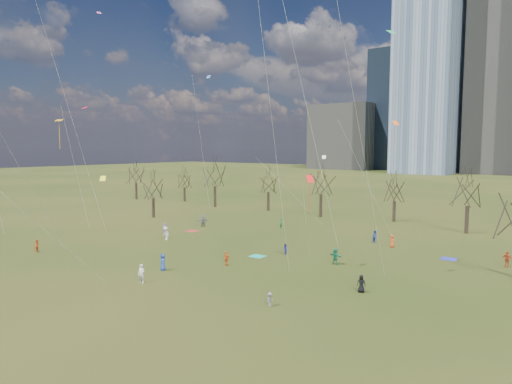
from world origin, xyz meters
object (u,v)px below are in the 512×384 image
Objects in this scene: person_0 at (163,262)px; person_4 at (227,259)px; blanket_navy at (449,259)px; person_1 at (141,274)px; blanket_teal at (257,256)px; blanket_crimson at (192,231)px; person_2 at (38,246)px.

person_4 is at bearing 77.12° from person_0.
person_1 reaches higher than blanket_navy.
blanket_teal and blanket_crimson have the same top height.
blanket_teal is 25.64m from person_2.
blanket_navy is 46.57m from person_2.
blanket_teal is 20.93m from blanket_navy.
person_4 reaches higher than blanket_navy.
person_1 is (14.61, -20.92, 0.84)m from blanket_crimson.
person_4 is (-17.50, -16.78, 0.73)m from blanket_navy.
person_1 is at bearing -44.02° from person_0.
person_0 is (-21.34, -21.96, 0.83)m from blanket_navy.
blanket_teal is at bearing -66.08° from person_2.
blanket_crimson is 20.99m from person_2.
blanket_navy is 0.95× the size of person_0.
person_0 is 0.99× the size of person_1.
person_0 is at bearing -87.51° from person_2.
blanket_navy is 24.26m from person_4.
blanket_navy is (17.40, 11.63, 0.00)m from blanket_teal.
person_0 reaches higher than blanket_teal.
person_1 is 19.27m from person_2.
person_4 is at bearing 58.81° from person_1.
blanket_crimson is at bearing -21.59° from person_2.
blanket_crimson is at bearing 151.11° from person_0.
person_1 is at bearing -55.06° from blanket_crimson.
blanket_teal is 1.00× the size of blanket_crimson.
blanket_teal is at bearing 63.21° from person_1.
blanket_crimson is 20.54m from person_4.
person_2 is 23.16m from person_4.
person_2 is 1.02× the size of person_4.
person_2 reaches higher than blanket_navy.
person_1 reaches higher than person_0.
blanket_crimson is (-16.92, 6.61, 0.00)m from blanket_teal.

